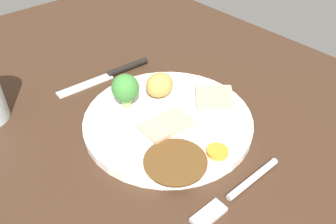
# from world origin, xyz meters

# --- Properties ---
(dining_table) EXTENTS (1.20, 0.84, 0.04)m
(dining_table) POSITION_xyz_m (0.00, 0.00, 0.02)
(dining_table) COLOR #382316
(dining_table) RESTS_ON ground
(dinner_plate) EXTENTS (0.26, 0.26, 0.01)m
(dinner_plate) POSITION_xyz_m (0.02, -0.03, 0.04)
(dinner_plate) COLOR white
(dinner_plate) RESTS_ON dining_table
(gravy_pool) EXTENTS (0.09, 0.09, 0.00)m
(gravy_pool) POSITION_xyz_m (-0.06, 0.02, 0.05)
(gravy_pool) COLOR #563819
(gravy_pool) RESTS_ON dinner_plate
(meat_slice_main) EXTENTS (0.05, 0.08, 0.01)m
(meat_slice_main) POSITION_xyz_m (0.00, -0.01, 0.05)
(meat_slice_main) COLOR tan
(meat_slice_main) RESTS_ON dinner_plate
(meat_slice_under) EXTENTS (0.09, 0.09, 0.01)m
(meat_slice_under) POSITION_xyz_m (-0.00, -0.12, 0.05)
(meat_slice_under) COLOR tan
(meat_slice_under) RESTS_ON dinner_plate
(roast_potato_left) EXTENTS (0.05, 0.05, 0.04)m
(roast_potato_left) POSITION_xyz_m (0.07, -0.06, 0.07)
(roast_potato_left) COLOR #BC8C42
(roast_potato_left) RESTS_ON dinner_plate
(carrot_coin_front) EXTENTS (0.03, 0.03, 0.01)m
(carrot_coin_front) POSITION_xyz_m (-0.09, -0.03, 0.05)
(carrot_coin_front) COLOR orange
(carrot_coin_front) RESTS_ON dinner_plate
(broccoli_floret) EXTENTS (0.04, 0.04, 0.06)m
(broccoli_floret) POSITION_xyz_m (0.08, 0.00, 0.08)
(broccoli_floret) COLOR #8CB766
(broccoli_floret) RESTS_ON dinner_plate
(fork) EXTENTS (0.02, 0.15, 0.01)m
(fork) POSITION_xyz_m (-0.14, -0.00, 0.04)
(fork) COLOR silver
(fork) RESTS_ON dining_table
(knife) EXTENTS (0.03, 0.19, 0.01)m
(knife) POSITION_xyz_m (0.19, -0.04, 0.04)
(knife) COLOR black
(knife) RESTS_ON dining_table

